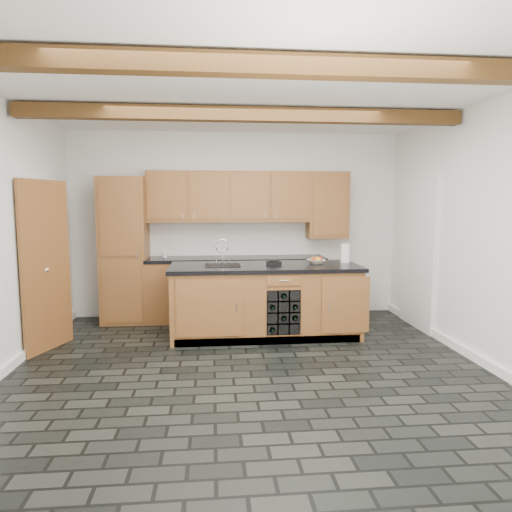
{
  "coord_description": "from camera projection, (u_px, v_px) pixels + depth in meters",
  "views": [
    {
      "loc": [
        -0.37,
        -4.55,
        1.72
      ],
      "look_at": [
        0.14,
        0.8,
        1.11
      ],
      "focal_mm": 32.0,
      "sensor_mm": 36.0,
      "label": 1
    }
  ],
  "objects": [
    {
      "name": "ground",
      "position": [
        250.0,
        371.0,
        4.73
      ],
      "size": [
        5.0,
        5.0,
        0.0
      ],
      "primitive_type": "plane",
      "color": "black",
      "rests_on": "ground"
    },
    {
      "name": "room_shell",
      "position": [
        239.0,
        222.0,
        5.07
      ],
      "size": [
        5.01,
        5.0,
        5.0
      ],
      "color": "white",
      "rests_on": "ground"
    },
    {
      "name": "back_cabinetry",
      "position": [
        213.0,
        254.0,
        6.79
      ],
      "size": [
        3.65,
        0.62,
        2.2
      ],
      "color": "brown",
      "rests_on": "ground"
    },
    {
      "name": "island",
      "position": [
        265.0,
        300.0,
        5.97
      ],
      "size": [
        2.48,
        0.96,
        0.93
      ],
      "color": "brown",
      "rests_on": "ground"
    },
    {
      "name": "faucet",
      "position": [
        223.0,
        263.0,
        5.91
      ],
      "size": [
        0.45,
        0.4,
        0.34
      ],
      "color": "black",
      "rests_on": "island"
    },
    {
      "name": "kitchen_scale",
      "position": [
        274.0,
        263.0,
        5.97
      ],
      "size": [
        0.19,
        0.13,
        0.06
      ],
      "rotation": [
        0.0,
        0.0,
        0.03
      ],
      "color": "black",
      "rests_on": "island"
    },
    {
      "name": "fruit_bowl",
      "position": [
        316.0,
        262.0,
        6.06
      ],
      "size": [
        0.29,
        0.29,
        0.06
      ],
      "primitive_type": "imported",
      "rotation": [
        0.0,
        0.0,
        0.31
      ],
      "color": "silver",
      "rests_on": "island"
    },
    {
      "name": "fruit_cluster",
      "position": [
        316.0,
        259.0,
        6.06
      ],
      "size": [
        0.16,
        0.17,
        0.07
      ],
      "color": "#B42018",
      "rests_on": "fruit_bowl"
    },
    {
      "name": "paper_towel",
      "position": [
        345.0,
        253.0,
        6.19
      ],
      "size": [
        0.13,
        0.13,
        0.25
      ],
      "primitive_type": "cylinder",
      "color": "white",
      "rests_on": "island"
    },
    {
      "name": "mug",
      "position": [
        165.0,
        255.0,
        6.71
      ],
      "size": [
        0.12,
        0.12,
        0.09
      ],
      "primitive_type": "imported",
      "rotation": [
        0.0,
        0.0,
        -0.26
      ],
      "color": "white",
      "rests_on": "back_cabinetry"
    }
  ]
}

